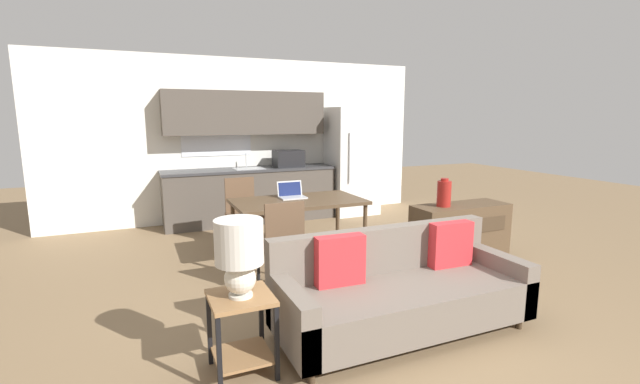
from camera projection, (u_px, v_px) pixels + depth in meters
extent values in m
plane|color=#7F6647|center=(390.00, 343.00, 3.33)|extent=(20.00, 20.00, 0.00)
cube|color=silver|center=(244.00, 140.00, 7.28)|extent=(6.40, 0.06, 2.70)
cube|color=white|center=(216.00, 124.00, 7.02)|extent=(1.13, 0.01, 1.03)
cube|color=#4C443D|center=(251.00, 196.00, 7.13)|extent=(2.78, 0.62, 0.86)
cube|color=#38383A|center=(250.00, 169.00, 7.05)|extent=(2.81, 0.65, 0.04)
cube|color=#B2B5B7|center=(249.00, 169.00, 6.99)|extent=(0.48, 0.36, 0.01)
cylinder|color=#B7BABC|center=(246.00, 160.00, 7.13)|extent=(0.02, 0.02, 0.24)
cube|color=#4C443D|center=(246.00, 113.00, 7.02)|extent=(2.64, 0.34, 0.70)
cube|color=black|center=(288.00, 159.00, 7.24)|extent=(0.48, 0.36, 0.28)
cube|color=white|center=(352.00, 161.00, 7.70)|extent=(0.82, 0.72, 1.90)
cylinder|color=silver|center=(350.00, 158.00, 7.25)|extent=(0.02, 0.02, 0.86)
cube|color=brown|center=(298.00, 202.00, 5.17)|extent=(1.55, 0.88, 0.04)
cylinder|color=brown|center=(249.00, 247.00, 4.61)|extent=(0.05, 0.05, 0.71)
cylinder|color=brown|center=(365.00, 233.00, 5.17)|extent=(0.05, 0.05, 0.71)
cylinder|color=brown|center=(233.00, 230.00, 5.30)|extent=(0.05, 0.05, 0.71)
cylinder|color=brown|center=(338.00, 219.00, 5.86)|extent=(0.05, 0.05, 0.71)
cylinder|color=#3D2D1E|center=(312.00, 376.00, 2.82)|extent=(0.05, 0.05, 0.10)
cylinder|color=#3D2D1E|center=(519.00, 323.00, 3.55)|extent=(0.05, 0.05, 0.10)
cylinder|color=#3D2D1E|center=(281.00, 332.00, 3.40)|extent=(0.05, 0.05, 0.10)
cylinder|color=#3D2D1E|center=(465.00, 294.00, 4.13)|extent=(0.05, 0.05, 0.10)
cube|color=#6B6056|center=(404.00, 303.00, 3.44)|extent=(2.07, 0.80, 0.32)
cube|color=#6B6056|center=(382.00, 267.00, 3.71)|extent=(2.07, 0.14, 0.71)
cube|color=#6B6056|center=(291.00, 317.00, 3.05)|extent=(0.14, 0.80, 0.46)
cube|color=#6B6056|center=(495.00, 277.00, 3.81)|extent=(0.14, 0.80, 0.46)
cube|color=red|center=(340.00, 260.00, 3.37)|extent=(0.40, 0.14, 0.40)
cube|color=red|center=(451.00, 244.00, 3.80)|extent=(0.40, 0.13, 0.40)
cube|color=olive|center=(241.00, 298.00, 2.87)|extent=(0.42, 0.42, 0.03)
cube|color=olive|center=(243.00, 355.00, 2.94)|extent=(0.37, 0.37, 0.02)
cube|color=black|center=(219.00, 356.00, 2.67)|extent=(0.03, 0.03, 0.53)
cube|color=black|center=(277.00, 344.00, 2.82)|extent=(0.03, 0.03, 0.53)
cube|color=black|center=(209.00, 329.00, 3.01)|extent=(0.03, 0.03, 0.53)
cube|color=black|center=(261.00, 319.00, 3.16)|extent=(0.03, 0.03, 0.53)
cylinder|color=silver|center=(241.00, 295.00, 2.85)|extent=(0.16, 0.16, 0.02)
sphere|color=silver|center=(240.00, 278.00, 2.83)|extent=(0.21, 0.21, 0.21)
cylinder|color=beige|center=(239.00, 242.00, 2.79)|extent=(0.32, 0.32, 0.30)
cube|color=brown|center=(460.00, 233.00, 5.14)|extent=(1.19, 0.44, 0.71)
cube|color=#413020|center=(474.00, 226.00, 4.91)|extent=(0.95, 0.01, 0.17)
cylinder|color=maroon|center=(444.00, 194.00, 4.96)|extent=(0.16, 0.16, 0.30)
cylinder|color=maroon|center=(445.00, 180.00, 4.93)|extent=(0.09, 0.09, 0.03)
cube|color=brown|center=(244.00, 216.00, 5.66)|extent=(0.44, 0.44, 0.04)
cube|color=brown|center=(240.00, 194.00, 5.79)|extent=(0.40, 0.05, 0.46)
cylinder|color=black|center=(236.00, 237.00, 5.48)|extent=(0.03, 0.03, 0.43)
cylinder|color=black|center=(261.00, 234.00, 5.63)|extent=(0.03, 0.03, 0.43)
cylinder|color=black|center=(229.00, 231.00, 5.78)|extent=(0.03, 0.03, 0.43)
cylinder|color=black|center=(253.00, 228.00, 5.93)|extent=(0.03, 0.03, 0.43)
cube|color=brown|center=(279.00, 246.00, 4.33)|extent=(0.43, 0.43, 0.04)
cube|color=brown|center=(285.00, 226.00, 4.12)|extent=(0.40, 0.04, 0.46)
cylinder|color=black|center=(289.00, 261.00, 4.60)|extent=(0.03, 0.03, 0.43)
cylinder|color=black|center=(258.00, 265.00, 4.46)|extent=(0.03, 0.03, 0.43)
cylinder|color=black|center=(301.00, 271.00, 4.29)|extent=(0.03, 0.03, 0.43)
cylinder|color=black|center=(268.00, 276.00, 4.15)|extent=(0.03, 0.03, 0.43)
cube|color=#B7BABC|center=(293.00, 198.00, 5.27)|extent=(0.32, 0.22, 0.02)
cube|color=#B7BABC|center=(290.00, 189.00, 5.36)|extent=(0.32, 0.06, 0.20)
cube|color=navy|center=(290.00, 189.00, 5.35)|extent=(0.29, 0.04, 0.17)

